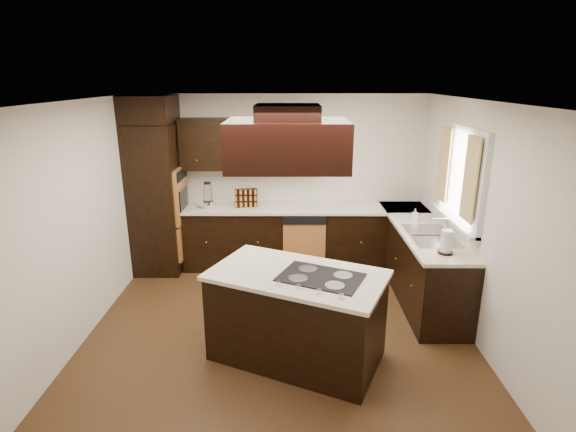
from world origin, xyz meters
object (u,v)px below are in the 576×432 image
object	(u,v)px
spice_rack	(246,198)
range_hood	(288,145)
oven_column	(157,199)
island	(297,318)

from	to	relation	value
spice_rack	range_hood	bearing A→B (deg)	-86.64
oven_column	island	distance (m)	3.03
oven_column	spice_rack	bearing A→B (deg)	4.29
island	spice_rack	bearing A→B (deg)	131.28
range_hood	oven_column	bearing A→B (deg)	129.74
oven_column	spice_rack	world-z (taller)	oven_column
island	spice_rack	size ratio (longest dim) A/B	5.03
oven_column	spice_rack	size ratio (longest dim) A/B	6.65
oven_column	island	xyz separation A→B (m)	(1.96, -2.22, -0.62)
oven_column	range_hood	distance (m)	3.13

